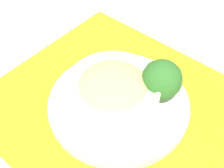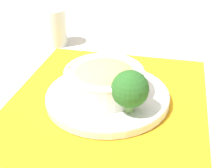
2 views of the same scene
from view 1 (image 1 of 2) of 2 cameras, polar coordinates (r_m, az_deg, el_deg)
ground_plane at (r=0.64m, az=1.20°, el=-4.35°), size 4.00×4.00×0.00m
placemat at (r=0.64m, az=1.21°, el=-4.24°), size 0.54×0.49×0.00m
plate at (r=0.63m, az=1.23°, el=-3.49°), size 0.28×0.28×0.02m
bowl at (r=0.59m, az=0.19°, el=-1.27°), size 0.18×0.18×0.07m
broccoli_floret at (r=0.60m, az=9.06°, el=0.85°), size 0.08×0.08×0.09m
carrot_slice_near at (r=0.66m, az=3.94°, el=0.63°), size 0.04×0.04×0.01m
carrot_slice_middle at (r=0.66m, az=2.53°, el=1.05°), size 0.04×0.04×0.01m
carrot_slice_far at (r=0.66m, az=1.03°, el=1.18°), size 0.04×0.04×0.01m
carrot_slice_extra at (r=0.66m, az=-0.45°, el=1.00°), size 0.04×0.04×0.01m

